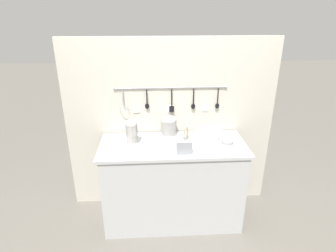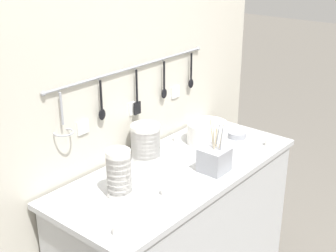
{
  "view_description": "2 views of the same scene",
  "coord_description": "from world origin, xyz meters",
  "px_view_note": "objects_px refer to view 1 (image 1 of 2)",
  "views": [
    {
      "loc": [
        -0.2,
        -2.5,
        2.15
      ],
      "look_at": [
        -0.05,
        0.03,
        1.09
      ],
      "focal_mm": 30.0,
      "sensor_mm": 36.0,
      "label": 1
    },
    {
      "loc": [
        -1.74,
        -1.37,
        2.05
      ],
      "look_at": [
        -0.06,
        0.02,
        1.16
      ],
      "focal_mm": 50.0,
      "sensor_mm": 36.0,
      "label": 2
    }
  ],
  "objects_px": {
    "bowl_stack_wide_centre": "(169,127)",
    "cutlery_caddy": "(184,145)",
    "steel_mixing_bowl": "(227,142)",
    "cup_back_left": "(147,149)",
    "cup_edge_far": "(234,151)",
    "cup_front_right": "(106,152)",
    "plate_stack": "(208,134)",
    "cup_centre": "(196,132)",
    "bowl_stack_nested_right": "(132,133)"
  },
  "relations": [
    {
      "from": "cutlery_caddy",
      "to": "cup_edge_far",
      "type": "xyz_separation_m",
      "value": [
        0.47,
        -0.06,
        -0.04
      ]
    },
    {
      "from": "cup_front_right",
      "to": "cup_centre",
      "type": "distance_m",
      "value": 0.99
    },
    {
      "from": "steel_mixing_bowl",
      "to": "cup_centre",
      "type": "relative_size",
      "value": 2.71
    },
    {
      "from": "plate_stack",
      "to": "cup_centre",
      "type": "xyz_separation_m",
      "value": [
        -0.1,
        0.15,
        -0.04
      ]
    },
    {
      "from": "plate_stack",
      "to": "cutlery_caddy",
      "type": "distance_m",
      "value": 0.36
    },
    {
      "from": "bowl_stack_nested_right",
      "to": "plate_stack",
      "type": "height_order",
      "value": "bowl_stack_nested_right"
    },
    {
      "from": "plate_stack",
      "to": "cutlery_caddy",
      "type": "bearing_deg",
      "value": -139.03
    },
    {
      "from": "cup_centre",
      "to": "bowl_stack_nested_right",
      "type": "bearing_deg",
      "value": -164.11
    },
    {
      "from": "cutlery_caddy",
      "to": "cup_back_left",
      "type": "xyz_separation_m",
      "value": [
        -0.35,
        0.04,
        -0.04
      ]
    },
    {
      "from": "plate_stack",
      "to": "cup_centre",
      "type": "distance_m",
      "value": 0.19
    },
    {
      "from": "plate_stack",
      "to": "steel_mixing_bowl",
      "type": "bearing_deg",
      "value": -27.4
    },
    {
      "from": "bowl_stack_wide_centre",
      "to": "cutlery_caddy",
      "type": "distance_m",
      "value": 0.39
    },
    {
      "from": "bowl_stack_nested_right",
      "to": "cutlery_caddy",
      "type": "bearing_deg",
      "value": -21.87
    },
    {
      "from": "cup_front_right",
      "to": "cup_back_left",
      "type": "distance_m",
      "value": 0.38
    },
    {
      "from": "bowl_stack_wide_centre",
      "to": "cup_centre",
      "type": "xyz_separation_m",
      "value": [
        0.29,
        0.02,
        -0.08
      ]
    },
    {
      "from": "bowl_stack_nested_right",
      "to": "bowl_stack_wide_centre",
      "type": "relative_size",
      "value": 1.2
    },
    {
      "from": "plate_stack",
      "to": "cup_front_right",
      "type": "relative_size",
      "value": 5.63
    },
    {
      "from": "bowl_stack_wide_centre",
      "to": "steel_mixing_bowl",
      "type": "bearing_deg",
      "value": -21.72
    },
    {
      "from": "steel_mixing_bowl",
      "to": "cup_back_left",
      "type": "relative_size",
      "value": 2.71
    },
    {
      "from": "cup_back_left",
      "to": "cutlery_caddy",
      "type": "bearing_deg",
      "value": -6.37
    },
    {
      "from": "cutlery_caddy",
      "to": "cup_edge_far",
      "type": "distance_m",
      "value": 0.47
    },
    {
      "from": "cutlery_caddy",
      "to": "cup_edge_far",
      "type": "bearing_deg",
      "value": -7.9
    },
    {
      "from": "cutlery_caddy",
      "to": "cup_back_left",
      "type": "bearing_deg",
      "value": 173.63
    },
    {
      "from": "bowl_stack_wide_centre",
      "to": "steel_mixing_bowl",
      "type": "distance_m",
      "value": 0.62
    },
    {
      "from": "cup_edge_far",
      "to": "cup_centre",
      "type": "xyz_separation_m",
      "value": [
        -0.29,
        0.45,
        0.0
      ]
    },
    {
      "from": "bowl_stack_wide_centre",
      "to": "cup_centre",
      "type": "distance_m",
      "value": 0.3
    },
    {
      "from": "cup_edge_far",
      "to": "cup_front_right",
      "type": "distance_m",
      "value": 1.19
    },
    {
      "from": "bowl_stack_wide_centre",
      "to": "plate_stack",
      "type": "relative_size",
      "value": 0.82
    },
    {
      "from": "bowl_stack_nested_right",
      "to": "bowl_stack_wide_centre",
      "type": "xyz_separation_m",
      "value": [
        0.38,
        0.18,
        -0.02
      ]
    },
    {
      "from": "steel_mixing_bowl",
      "to": "bowl_stack_wide_centre",
      "type": "bearing_deg",
      "value": 158.28
    },
    {
      "from": "cup_edge_far",
      "to": "bowl_stack_nested_right",
      "type": "bearing_deg",
      "value": 164.67
    },
    {
      "from": "cup_back_left",
      "to": "cup_front_right",
      "type": "bearing_deg",
      "value": -171.56
    },
    {
      "from": "cutlery_caddy",
      "to": "bowl_stack_nested_right",
      "type": "bearing_deg",
      "value": 158.13
    },
    {
      "from": "cup_edge_far",
      "to": "cup_centre",
      "type": "distance_m",
      "value": 0.54
    },
    {
      "from": "plate_stack",
      "to": "cup_front_right",
      "type": "height_order",
      "value": "plate_stack"
    },
    {
      "from": "cutlery_caddy",
      "to": "cup_front_right",
      "type": "distance_m",
      "value": 0.73
    },
    {
      "from": "bowl_stack_nested_right",
      "to": "cup_front_right",
      "type": "bearing_deg",
      "value": -136.71
    },
    {
      "from": "cup_back_left",
      "to": "cup_centre",
      "type": "bearing_deg",
      "value": 33.72
    },
    {
      "from": "cutlery_caddy",
      "to": "cup_front_right",
      "type": "bearing_deg",
      "value": -178.73
    },
    {
      "from": "cup_edge_far",
      "to": "cup_back_left",
      "type": "xyz_separation_m",
      "value": [
        -0.82,
        0.1,
        0.0
      ]
    },
    {
      "from": "bowl_stack_nested_right",
      "to": "steel_mixing_bowl",
      "type": "height_order",
      "value": "bowl_stack_nested_right"
    },
    {
      "from": "plate_stack",
      "to": "cup_back_left",
      "type": "relative_size",
      "value": 5.63
    },
    {
      "from": "bowl_stack_wide_centre",
      "to": "cup_centre",
      "type": "height_order",
      "value": "bowl_stack_wide_centre"
    },
    {
      "from": "bowl_stack_nested_right",
      "to": "bowl_stack_wide_centre",
      "type": "distance_m",
      "value": 0.42
    },
    {
      "from": "cutlery_caddy",
      "to": "cup_centre",
      "type": "distance_m",
      "value": 0.43
    },
    {
      "from": "cutlery_caddy",
      "to": "cup_edge_far",
      "type": "relative_size",
      "value": 6.44
    },
    {
      "from": "bowl_stack_nested_right",
      "to": "bowl_stack_wide_centre",
      "type": "height_order",
      "value": "bowl_stack_nested_right"
    },
    {
      "from": "steel_mixing_bowl",
      "to": "cup_centre",
      "type": "bearing_deg",
      "value": 139.09
    },
    {
      "from": "bowl_stack_nested_right",
      "to": "cup_centre",
      "type": "xyz_separation_m",
      "value": [
        0.67,
        0.19,
        -0.1
      ]
    },
    {
      "from": "cup_edge_far",
      "to": "cup_back_left",
      "type": "relative_size",
      "value": 1.0
    }
  ]
}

